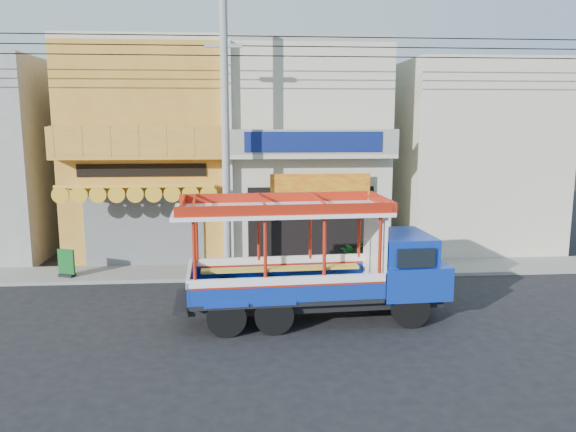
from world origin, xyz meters
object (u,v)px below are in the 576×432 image
object	(u,v)px
green_sign	(67,265)
potted_plant_b	(380,256)
songthaew_truck	(332,261)
potted_plant_a	(353,254)
utility_pole	(230,128)

from	to	relation	value
green_sign	potted_plant_b	distance (m)	10.69
songthaew_truck	potted_plant_a	bearing A→B (deg)	71.84
utility_pole	potted_plant_b	size ratio (longest dim) A/B	31.65
utility_pole	potted_plant_b	world-z (taller)	utility_pole
utility_pole	songthaew_truck	bearing A→B (deg)	-55.79
songthaew_truck	green_sign	xyz separation A→B (m)	(-8.26, 4.33, -1.08)
songthaew_truck	potted_plant_b	distance (m)	5.23
utility_pole	songthaew_truck	distance (m)	5.96
utility_pole	green_sign	bearing A→B (deg)	176.85
utility_pole	potted_plant_b	bearing A→B (deg)	5.37
green_sign	potted_plant_b	world-z (taller)	green_sign
green_sign	potted_plant_a	size ratio (longest dim) A/B	0.85
utility_pole	green_sign	world-z (taller)	utility_pole
potted_plant_b	utility_pole	bearing A→B (deg)	50.23
utility_pole	songthaew_truck	xyz separation A→B (m)	(2.74, -4.03, -3.44)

